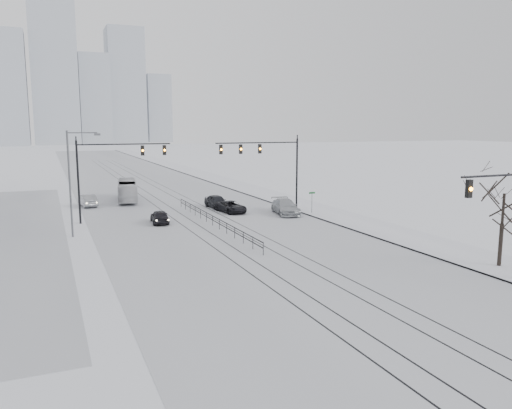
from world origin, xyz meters
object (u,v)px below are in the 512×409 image
object	(u,v)px
sedan_sb_inner	(160,217)
sedan_nb_front	(231,207)
bare_tree	(504,201)
sedan_nb_far	(217,202)
sedan_nb_right	(285,207)
box_truck	(127,191)
sedan_sb_outer	(88,200)

from	to	relation	value
sedan_sb_inner	sedan_nb_front	distance (m)	9.06
bare_tree	sedan_nb_far	bearing A→B (deg)	107.27
sedan_nb_right	box_truck	world-z (taller)	box_truck
sedan_sb_inner	box_truck	size ratio (longest dim) A/B	0.41
sedan_nb_front	sedan_nb_right	world-z (taller)	sedan_nb_right
sedan_nb_far	sedan_nb_front	bearing A→B (deg)	-85.84
sedan_nb_right	bare_tree	bearing A→B (deg)	-69.66
sedan_sb_inner	box_truck	distance (m)	16.27
bare_tree	sedan_nb_front	bearing A→B (deg)	108.44
sedan_sb_inner	sedan_sb_outer	size ratio (longest dim) A/B	0.89
bare_tree	sedan_sb_inner	xyz separation A→B (m)	(-17.58, 24.10, -3.83)
sedan_sb_outer	box_truck	bearing A→B (deg)	-159.29
sedan_sb_outer	sedan_nb_front	world-z (taller)	sedan_sb_outer
box_truck	sedan_nb_far	bearing A→B (deg)	139.89
sedan_nb_right	sedan_nb_far	distance (m)	8.71
sedan_nb_far	box_truck	world-z (taller)	box_truck
sedan_sb_inner	bare_tree	bearing A→B (deg)	131.05
sedan_sb_inner	sedan_nb_far	bearing A→B (deg)	-135.36
sedan_sb_outer	box_truck	xyz separation A→B (m)	(4.98, 2.65, 0.61)
bare_tree	box_truck	distance (m)	44.38
sedan_nb_right	box_truck	distance (m)	21.63
bare_tree	sedan_nb_front	distance (m)	28.95
bare_tree	sedan_sb_outer	world-z (taller)	bare_tree
bare_tree	sedan_sb_inner	world-z (taller)	bare_tree
sedan_sb_outer	sedan_nb_front	bearing A→B (deg)	136.13
box_truck	sedan_sb_inner	bearing A→B (deg)	100.07
sedan_sb_inner	sedan_nb_right	size ratio (longest dim) A/B	0.71
box_truck	sedan_sb_outer	bearing A→B (deg)	35.81
sedan_nb_right	sedan_nb_far	world-z (taller)	sedan_nb_right
bare_tree	sedan_nb_right	xyz separation A→B (m)	(-4.06, 24.00, -3.70)
bare_tree	sedan_sb_inner	bearing A→B (deg)	126.10
sedan_nb_far	box_truck	size ratio (longest dim) A/B	0.46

